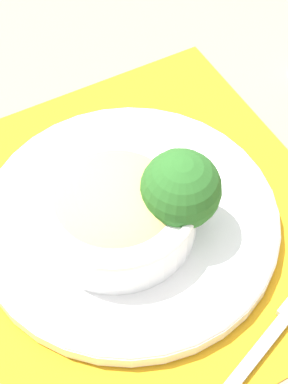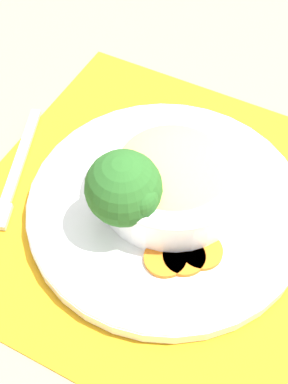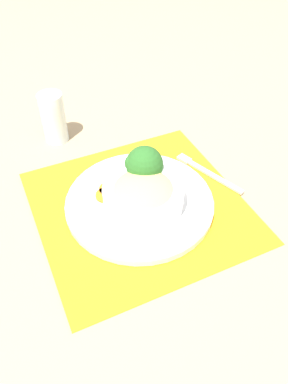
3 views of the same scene
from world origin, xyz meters
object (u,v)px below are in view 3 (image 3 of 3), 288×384
object	(u,v)px
broccoli_floret	(144,164)
water_glass	(54,120)
fork	(203,170)
bowl	(142,195)

from	to	relation	value
broccoli_floret	water_glass	world-z (taller)	water_glass
water_glass	fork	bearing A→B (deg)	-51.01
bowl	broccoli_floret	size ratio (longest dim) A/B	1.73
water_glass	fork	world-z (taller)	water_glass
bowl	fork	xyz separation A→B (m)	(0.19, 0.04, -0.04)
water_glass	fork	distance (m)	0.39
bowl	fork	bearing A→B (deg)	11.04
bowl	broccoli_floret	bearing A→B (deg)	54.41
bowl	water_glass	distance (m)	0.34
water_glass	bowl	bearing A→B (deg)	-80.87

